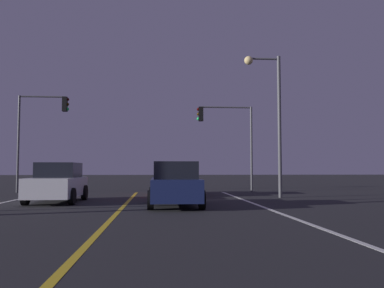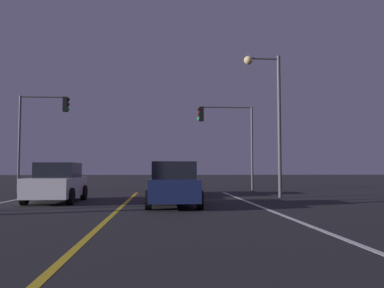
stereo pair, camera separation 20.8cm
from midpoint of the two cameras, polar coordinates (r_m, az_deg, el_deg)
name	(u,v)px [view 2 (the right image)]	position (r m, az deg, el deg)	size (l,w,h in m)	color
lane_edge_right	(329,233)	(9.83, 19.10, -11.64)	(0.16, 32.03, 0.01)	silver
lane_center_divider	(90,236)	(9.19, -13.44, -12.33)	(0.16, 32.03, 0.01)	gold
car_ahead_far	(177,180)	(22.49, -1.80, -5.04)	(2.02, 4.30, 1.70)	black
car_lead_same_lane	(173,185)	(15.70, -2.24, -5.71)	(2.02, 4.30, 1.70)	black
car_oncoming	(57,183)	(18.54, -18.00, -5.20)	(2.02, 4.30, 1.70)	black
traffic_light_near_right	(226,128)	(25.92, 4.94, 2.27)	(3.55, 0.36, 5.39)	#4C4C51
traffic_light_near_left	(43,121)	(26.65, -19.90, 3.01)	(3.05, 0.36, 5.91)	#4C4C51
street_lamp_right_far	(271,106)	(20.98, 11.19, 5.22)	(1.86, 0.44, 7.15)	#4C4C51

